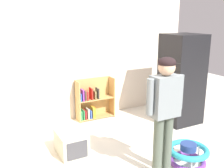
{
  "coord_description": "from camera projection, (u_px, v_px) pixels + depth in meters",
  "views": [
    {
      "loc": [
        -1.81,
        -2.67,
        2.11
      ],
      "look_at": [
        -0.1,
        0.6,
        1.15
      ],
      "focal_mm": 41.9,
      "sensor_mm": 36.0,
      "label": 1
    }
  ],
  "objects": [
    {
      "name": "refrigerator",
      "position": [
        181.0,
        79.0,
        5.2
      ],
      "size": [
        0.73,
        0.68,
        1.78
      ],
      "color": "black",
      "rests_on": "ground"
    },
    {
      "name": "pet_carrier",
      "position": [
        71.0,
        143.0,
        4.1
      ],
      "size": [
        0.42,
        0.55,
        0.36
      ],
      "color": "beige",
      "rests_on": "ground"
    },
    {
      "name": "baby_walker",
      "position": [
        188.0,
        154.0,
        3.82
      ],
      "size": [
        0.6,
        0.6,
        0.32
      ],
      "color": "#773996",
      "rests_on": "ground"
    },
    {
      "name": "back_wall",
      "position": [
        77.0,
        55.0,
        5.29
      ],
      "size": [
        5.2,
        0.06,
        2.7
      ],
      "primitive_type": "cube",
      "color": "#F0DDC6",
      "rests_on": "ground"
    },
    {
      "name": "bookshelf",
      "position": [
        92.0,
        102.0,
        5.49
      ],
      "size": [
        0.8,
        0.28,
        0.85
      ],
      "color": "tan",
      "rests_on": "ground"
    },
    {
      "name": "standing_person",
      "position": [
        165.0,
        106.0,
        3.39
      ],
      "size": [
        0.57,
        0.23,
        1.62
      ],
      "color": "#4D584B",
      "rests_on": "ground"
    }
  ]
}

